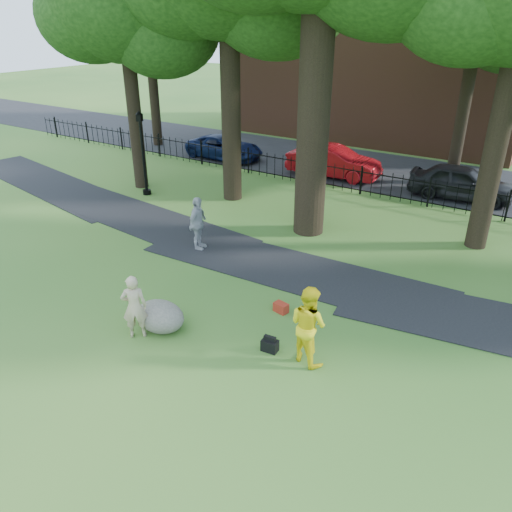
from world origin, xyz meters
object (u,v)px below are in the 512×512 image
Objects in this scene: lamppost at (143,155)px; red_sedan at (334,162)px; man at (308,325)px; woman at (134,307)px; boulder at (160,314)px.

lamppost is 9.14m from red_sedan.
red_sedan is (5.86, 6.93, -1.04)m from lamppost.
red_sedan is (-5.66, 13.59, -0.22)m from man.
woman is 15.13m from red_sedan.
man is 0.43× the size of red_sedan.
lamppost reaches higher than man.
man is at bearing -160.95° from red_sedan.
boulder is 14.58m from red_sedan.
woman is 0.79m from boulder.
red_sedan is (-1.64, 15.04, -0.10)m from woman.
lamppost is (-11.52, 6.66, 0.82)m from man.
man is 1.44× the size of boulder.
boulder is at bearing -152.45° from woman.
lamppost is (-7.75, 7.52, 1.40)m from boulder.
woman is 0.37× the size of red_sedan.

